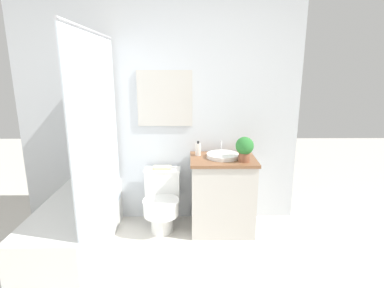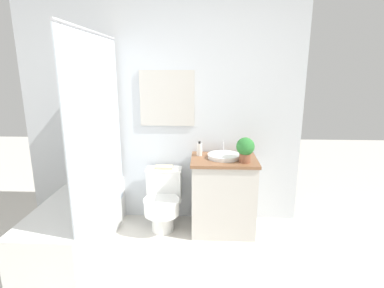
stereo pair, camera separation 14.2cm
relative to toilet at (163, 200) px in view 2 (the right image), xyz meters
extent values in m
cube|color=silver|center=(-0.04, 0.29, 0.93)|extent=(3.02, 0.05, 2.50)
cube|color=beige|center=(0.03, 0.25, 1.05)|extent=(0.58, 0.02, 0.59)
cube|color=silver|center=(0.03, 0.24, 1.05)|extent=(0.55, 0.01, 0.56)
cube|color=white|center=(-0.77, -0.42, -0.08)|extent=(0.56, 1.36, 0.48)
cube|color=silver|center=(-0.49, -0.42, 0.79)|extent=(0.01, 1.25, 1.68)
cylinder|color=#B7B7BC|center=(-0.49, -0.42, 1.65)|extent=(0.02, 1.25, 0.02)
cylinder|color=white|center=(0.00, -0.06, -0.22)|extent=(0.23, 0.23, 0.22)
cylinder|color=white|center=(0.00, -0.11, -0.04)|extent=(0.36, 0.36, 0.14)
cylinder|color=white|center=(0.00, -0.11, 0.04)|extent=(0.37, 0.37, 0.02)
cube|color=white|center=(0.00, 0.12, 0.11)|extent=(0.37, 0.17, 0.36)
cube|color=white|center=(0.00, 0.12, 0.30)|extent=(0.39, 0.18, 0.02)
cube|color=beige|center=(0.64, -0.01, 0.06)|extent=(0.64, 0.48, 0.76)
cube|color=brown|center=(0.64, -0.01, 0.45)|extent=(0.67, 0.51, 0.03)
cylinder|color=white|center=(0.64, 0.01, 0.49)|extent=(0.33, 0.33, 0.04)
cylinder|color=silver|center=(0.64, 0.20, 0.53)|extent=(0.02, 0.02, 0.13)
cylinder|color=silver|center=(0.38, 0.09, 0.53)|extent=(0.06, 0.06, 0.13)
cylinder|color=black|center=(0.38, 0.09, 0.61)|extent=(0.02, 0.02, 0.02)
cylinder|color=brown|center=(0.83, -0.13, 0.51)|extent=(0.11, 0.11, 0.09)
sphere|color=#2D7A33|center=(0.83, -0.13, 0.63)|extent=(0.18, 0.18, 0.18)
cube|color=beige|center=(0.00, 0.12, 0.32)|extent=(0.19, 0.12, 0.02)
camera|label=1|loc=(0.30, -2.93, 1.35)|focal=28.00mm
camera|label=2|loc=(0.44, -2.93, 1.35)|focal=28.00mm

